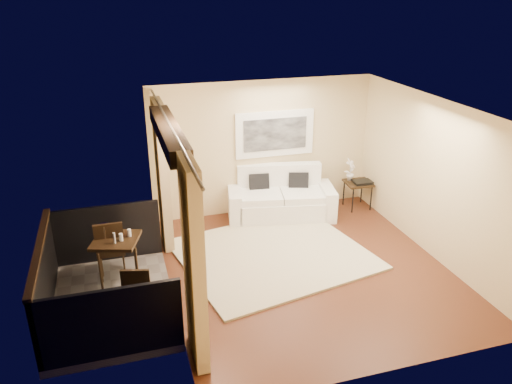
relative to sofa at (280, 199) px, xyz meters
name	(u,v)px	position (x,y,z in m)	size (l,w,h in m)	color
floor	(307,269)	(-0.25, -2.09, -0.36)	(5.00, 5.00, 0.00)	#582C19
room_shell	(168,132)	(-2.38, -2.09, 2.16)	(5.00, 6.40, 5.00)	white
balcony	(99,292)	(-3.56, -2.09, -0.18)	(1.81, 2.60, 1.17)	#605B56
curtains	(175,211)	(-2.36, -2.09, 0.98)	(0.16, 4.80, 2.64)	tan
artwork	(275,134)	(-0.01, 0.37, 1.26)	(1.62, 0.07, 0.92)	white
rug	(273,254)	(-0.66, -1.51, -0.34)	(3.07, 2.67, 0.04)	beige
sofa	(280,199)	(0.00, 0.00, 0.00)	(2.24, 1.29, 1.01)	white
side_table	(358,185)	(1.68, -0.09, 0.16)	(0.56, 0.56, 0.57)	black
tray	(362,182)	(1.73, -0.17, 0.24)	(0.38, 0.28, 0.05)	black
orchid	(350,170)	(1.54, 0.04, 0.45)	(0.25, 0.17, 0.48)	white
bistro_table	(116,244)	(-3.25, -1.63, 0.34)	(0.83, 0.83, 0.78)	black
balcony_chair_far	(110,246)	(-3.34, -1.47, 0.23)	(0.44, 0.45, 1.02)	black
balcony_chair_near	(136,298)	(-3.05, -2.90, 0.15)	(0.47, 0.47, 0.89)	black
ice_bucket	(105,231)	(-3.39, -1.50, 0.52)	(0.18, 0.18, 0.20)	silver
candle	(121,232)	(-3.16, -1.51, 0.46)	(0.06, 0.06, 0.07)	red
vase	(114,238)	(-3.26, -1.78, 0.51)	(0.04, 0.04, 0.18)	silver
glass_a	(121,237)	(-3.16, -1.72, 0.48)	(0.06, 0.06, 0.12)	white
glass_b	(129,233)	(-3.03, -1.61, 0.48)	(0.06, 0.06, 0.12)	white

